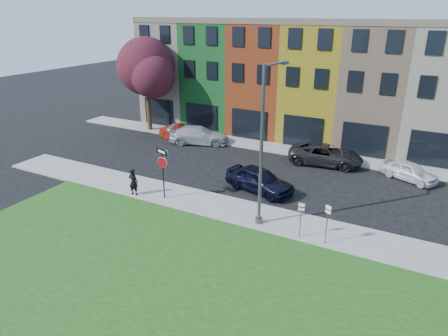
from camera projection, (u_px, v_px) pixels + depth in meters
The scene contains 15 objects.
ground at pixel (207, 234), 21.13m from camera, with size 120.00×120.00×0.00m, color black.
sidewalk_near at pixel (264, 218), 22.70m from camera, with size 40.00×3.00×0.12m, color gray.
sidewalk_far at pixel (264, 146), 34.74m from camera, with size 40.00×2.40×0.12m, color gray.
rowhouse_block at pixel (296, 79), 37.79m from camera, with size 30.00×10.12×10.00m.
stop_sign at pixel (162, 164), 24.17m from camera, with size 1.01×0.37×3.24m.
man at pixel (133, 182), 25.15m from camera, with size 0.68×0.49×1.74m, color black.
sedan_near at pixel (259, 180), 25.95m from camera, with size 5.04×3.02×1.61m, color black.
parked_car_red at pixel (181, 133), 36.29m from camera, with size 4.20×1.69×1.36m, color maroon.
parked_car_silver at pixel (199, 135), 35.38m from camera, with size 5.70×3.91×1.53m, color #AFAEB3.
parked_car_dark at pixel (326, 155), 30.53m from camera, with size 5.81×3.19×1.54m, color black.
parked_car_white at pixel (409, 171), 27.73m from camera, with size 4.17×3.05×1.32m, color silver.
street_lamp at pixel (263, 148), 20.64m from camera, with size 0.62×2.57×8.57m.
parking_sign_a at pixel (301, 215), 20.24m from camera, with size 0.32×0.11×2.01m.
parking_sign_b at pixel (327, 219), 19.61m from camera, with size 0.31×0.15×2.22m.
tree_purple at pixel (147, 68), 37.32m from camera, with size 6.46×5.66×8.77m.
Camera 1 is at (9.40, -15.79, 11.05)m, focal length 32.00 mm.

